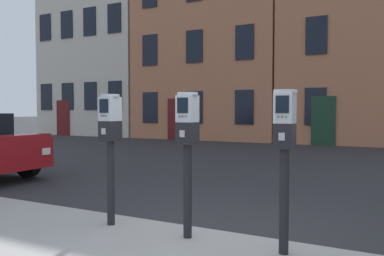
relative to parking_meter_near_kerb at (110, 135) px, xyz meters
The scene contains 7 objects.
ground_plane 1.78m from the parking_meter_near_kerb, ahead, with size 160.00×160.00×0.00m, color #28282B.
parking_meter_near_kerb is the anchor object (origin of this frame).
parking_meter_twin_adjacent 1.02m from the parking_meter_near_kerb, ahead, with size 0.23×0.26×1.53m.
parking_meter_end_of_row 2.05m from the parking_meter_near_kerb, ahead, with size 0.23×0.26×1.53m.
townhouse_orange_brick 22.05m from the parking_meter_near_kerb, 129.85° to the left, with size 7.07×5.18×12.66m.
townhouse_cream_stone 19.00m from the parking_meter_near_kerb, 109.53° to the left, with size 7.86×6.89×11.98m.
townhouse_green_painted 18.04m from the parking_meter_near_kerb, 84.99° to the left, with size 7.29×6.87×12.06m.
Camera 1 is at (1.71, -3.86, 1.48)m, focal length 37.47 mm.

